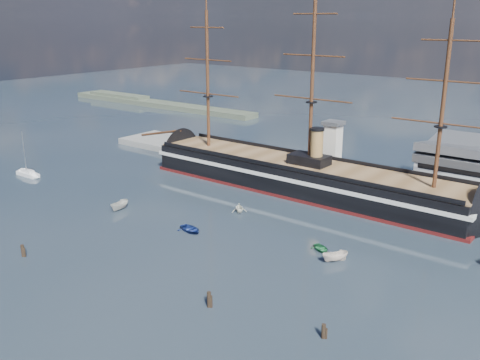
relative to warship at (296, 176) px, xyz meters
The scene contains 14 objects.
ground 20.41m from the warship, 88.92° to the right, with size 600.00×600.00×0.00m, color #1D2D39.
quay 19.49m from the warship, 57.03° to the left, with size 180.00×18.00×2.00m, color slate.
quay_tower 14.60m from the warship, 75.44° to the left, with size 5.00×5.00×15.00m.
shoreline 157.83m from the warship, 151.62° to the left, with size 120.00×10.00×4.00m.
warship is the anchor object (origin of this frame).
sailboat 77.35m from the warship, 152.23° to the right, with size 8.22×2.59×13.06m.
motorboat_a 46.23m from the warship, 123.00° to the right, with size 6.68×2.45×2.67m, color silver.
motorboat_b 38.50m from the warship, 93.99° to the right, with size 3.64×1.46×1.70m, color navy.
motorboat_c 43.65m from the warship, 48.42° to the right, with size 6.21×2.28×2.48m, color silver.
motorboat_d 22.84m from the warship, 94.24° to the right, with size 6.62×2.87×2.43m, color white.
motorboat_e 38.56m from the warship, 50.60° to the right, with size 2.78×1.11×1.30m, color #1B5F33.
piling_near_left 69.88m from the warship, 106.48° to the right, with size 0.64×0.64×3.13m, color black.
piling_near_right 62.91m from the warship, 70.73° to the right, with size 0.64×0.64×3.37m, color black.
piling_far_right 68.35m from the warship, 54.83° to the right, with size 0.64×0.64×2.92m, color black.
Camera 1 is at (70.06, -55.85, 44.17)m, focal length 40.00 mm.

